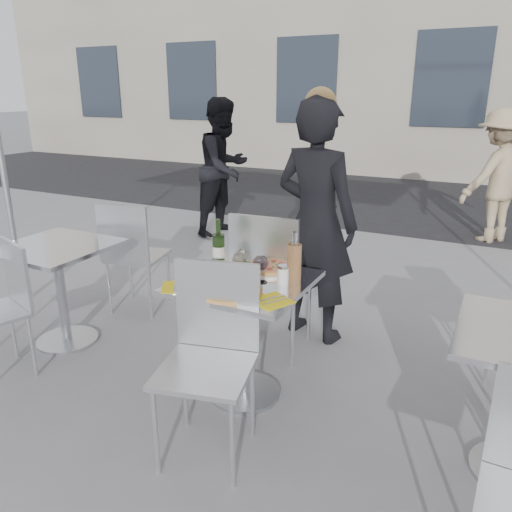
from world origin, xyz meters
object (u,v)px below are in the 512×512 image
at_px(chair_far, 269,273).
at_px(pizza_near, 230,291).
at_px(carafe, 294,262).
at_px(wineglass_red_a, 259,264).
at_px(woman_diner, 316,223).
at_px(side_chair_lfar, 131,249).
at_px(salad_plate, 242,270).
at_px(wineglass_white_a, 238,260).
at_px(napkin_left, 179,287).
at_px(pedestrian_b, 498,176).
at_px(wineglass_white_b, 241,257).
at_px(sugar_shaker, 283,274).
at_px(side_table_left, 59,273).
at_px(pizza_far, 269,268).
at_px(side_chair_lnear, 3,299).
at_px(chair_near, 211,344).
at_px(pedestrian_a, 224,168).
at_px(wineglass_red_b, 262,264).
at_px(main_table, 244,314).
at_px(napkin_right, 272,300).
at_px(wine_bottle, 219,248).

distance_m(chair_far, pizza_near, 0.73).
xyz_separation_m(carafe, wineglass_red_a, (-0.17, -0.10, -0.01)).
relative_size(woman_diner, carafe, 6.04).
bearing_deg(side_chair_lfar, carafe, 149.40).
distance_m(pizza_near, salad_plate, 0.26).
distance_m(wineglass_white_a, napkin_left, 0.37).
xyz_separation_m(pedestrian_b, wineglass_white_b, (-1.20, -4.26, 0.06)).
xyz_separation_m(wineglass_red_a, napkin_left, (-0.36, -0.26, -0.11)).
height_order(pedestrian_b, wineglass_red_a, pedestrian_b).
bearing_deg(salad_plate, sugar_shaker, -0.36).
bearing_deg(side_table_left, pizza_far, 7.88).
bearing_deg(chair_far, side_chair_lnear, 28.60).
height_order(side_chair_lfar, woman_diner, woman_diner).
relative_size(chair_near, napkin_left, 3.91).
relative_size(wineglass_white_b, napkin_left, 0.63).
distance_m(pizza_far, napkin_left, 0.57).
relative_size(chair_far, pizza_far, 3.23).
distance_m(chair_far, pedestrian_a, 3.24).
bearing_deg(wineglass_red_b, side_table_left, -179.46).
height_order(main_table, wineglass_red_a, wineglass_red_a).
distance_m(salad_plate, sugar_shaker, 0.26).
relative_size(chair_far, wineglass_white_a, 6.54).
bearing_deg(pedestrian_b, pizza_near, 25.60).
bearing_deg(carafe, side_table_left, -176.56).
bearing_deg(side_chair_lnear, side_table_left, 108.46).
distance_m(side_chair_lnear, wineglass_white_b, 1.58).
height_order(sugar_shaker, napkin_right, sugar_shaker).
height_order(woman_diner, pizza_near, woman_diner).
height_order(side_chair_lnear, sugar_shaker, side_chair_lnear).
xyz_separation_m(pizza_far, napkin_left, (-0.32, -0.47, -0.01)).
bearing_deg(pedestrian_b, salad_plate, 24.04).
height_order(pedestrian_a, pizza_near, pedestrian_a).
bearing_deg(pedestrian_b, chair_near, 26.72).
distance_m(chair_far, chair_near, 0.97).
relative_size(chair_near, woman_diner, 0.55).
bearing_deg(napkin_left, side_chair_lfar, 108.85).
bearing_deg(pedestrian_b, chair_far, 21.77).
bearing_deg(salad_plate, wineglass_white_b, 133.59).
bearing_deg(pedestrian_a, pedestrian_b, -59.80).
distance_m(sugar_shaker, wineglass_red_a, 0.14).
bearing_deg(wineglass_white_b, sugar_shaker, -3.45).
xyz_separation_m(pedestrian_b, salad_plate, (-1.19, -4.27, -0.01)).
bearing_deg(wineglass_white_a, wineglass_white_b, 102.95).
xyz_separation_m(side_chair_lnear, pizza_far, (1.56, 0.67, 0.25)).
height_order(side_chair_lfar, wineglass_red_b, side_chair_lfar).
height_order(wine_bottle, napkin_right, wine_bottle).
relative_size(pedestrian_b, sugar_shaker, 14.94).
height_order(pizza_near, salad_plate, salad_plate).
xyz_separation_m(wine_bottle, wineglass_red_b, (0.36, -0.13, -0.00)).
distance_m(side_chair_lfar, pizza_near, 1.65).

